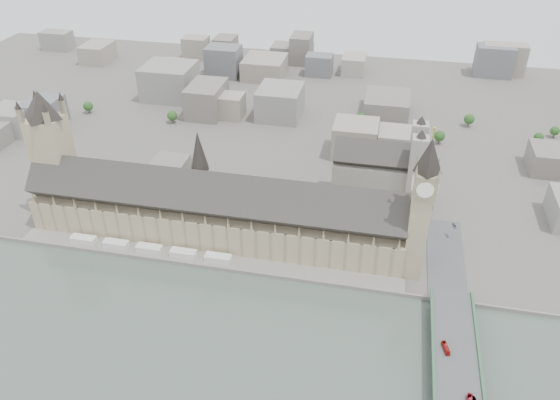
% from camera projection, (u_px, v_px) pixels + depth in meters
% --- Properties ---
extents(ground, '(900.00, 900.00, 0.00)m').
position_uv_depth(ground, '(208.00, 254.00, 379.52)').
color(ground, '#595651').
rests_on(ground, ground).
extents(embankment_wall, '(600.00, 1.50, 3.00)m').
position_uv_depth(embankment_wall, '(200.00, 266.00, 366.42)').
color(embankment_wall, slate).
rests_on(embankment_wall, ground).
extents(river_terrace, '(270.00, 15.00, 2.00)m').
position_uv_depth(river_terrace, '(204.00, 260.00, 372.83)').
color(river_terrace, slate).
rests_on(river_terrace, ground).
extents(terrace_tents, '(118.00, 7.00, 4.00)m').
position_uv_depth(terrace_tents, '(149.00, 248.00, 378.58)').
color(terrace_tents, silver).
rests_on(terrace_tents, river_terrace).
extents(palace_of_westminster, '(265.00, 40.73, 55.44)m').
position_uv_depth(palace_of_westminster, '(214.00, 212.00, 383.26)').
color(palace_of_westminster, tan).
rests_on(palace_of_westminster, ground).
extents(elizabeth_tower, '(17.00, 17.00, 107.50)m').
position_uv_depth(elizabeth_tower, '(422.00, 201.00, 330.28)').
color(elizabeth_tower, tan).
rests_on(elizabeth_tower, ground).
extents(victoria_tower, '(30.00, 30.00, 100.00)m').
position_uv_depth(victoria_tower, '(52.00, 150.00, 391.94)').
color(victoria_tower, tan).
rests_on(victoria_tower, ground).
extents(central_tower, '(13.00, 13.00, 48.00)m').
position_uv_depth(central_tower, '(200.00, 162.00, 370.93)').
color(central_tower, gray).
rests_on(central_tower, ground).
extents(westminster_bridge, '(25.00, 325.00, 10.25)m').
position_uv_depth(westminster_bridge, '(457.00, 394.00, 276.79)').
color(westminster_bridge, '#474749').
rests_on(westminster_bridge, ground).
extents(westminster_abbey, '(68.00, 36.00, 64.00)m').
position_uv_depth(westminster_abbey, '(380.00, 173.00, 424.30)').
color(westminster_abbey, gray).
rests_on(westminster_abbey, ground).
extents(city_skyline_inland, '(720.00, 360.00, 38.00)m').
position_uv_depth(city_skyline_inland, '(281.00, 96.00, 569.86)').
color(city_skyline_inland, gray).
rests_on(city_skyline_inland, ground).
extents(park_trees, '(110.00, 30.00, 15.00)m').
position_uv_depth(park_trees, '(219.00, 198.00, 426.32)').
color(park_trees, '#1D4B1A').
rests_on(park_trees, ground).
extents(red_bus_north, '(4.51, 9.63, 2.61)m').
position_uv_depth(red_bus_north, '(446.00, 348.00, 293.78)').
color(red_bus_north, '#AC1A13').
rests_on(red_bus_north, westminster_bridge).
extents(car_silver, '(2.86, 4.78, 1.49)m').
position_uv_depth(car_silver, '(474.00, 400.00, 266.83)').
color(car_silver, gray).
rests_on(car_silver, westminster_bridge).
extents(car_approach, '(3.17, 5.47, 1.49)m').
position_uv_depth(car_approach, '(454.00, 226.00, 389.06)').
color(car_approach, gray).
rests_on(car_approach, westminster_bridge).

